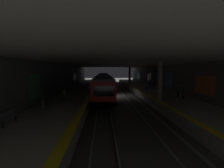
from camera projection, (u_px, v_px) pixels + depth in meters
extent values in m
plane|color=#42423F|center=(116.00, 96.00, 26.01)|extent=(120.00, 120.00, 0.00)
cube|color=gray|center=(132.00, 95.00, 26.18)|extent=(60.00, 0.09, 0.16)
cube|color=gray|center=(124.00, 96.00, 26.10)|extent=(60.00, 0.09, 0.16)
cube|color=gray|center=(107.00, 96.00, 25.92)|extent=(60.00, 0.09, 0.16)
cube|color=gray|center=(99.00, 96.00, 25.83)|extent=(60.00, 0.09, 0.16)
cube|color=#A8A59E|center=(152.00, 93.00, 26.36)|extent=(60.00, 5.30, 1.05)
cube|color=yellow|center=(139.00, 90.00, 26.17)|extent=(60.00, 0.60, 0.01)
cube|color=#A8A59E|center=(79.00, 94.00, 25.57)|extent=(60.00, 5.30, 1.05)
cube|color=yellow|center=(92.00, 90.00, 25.66)|extent=(60.00, 0.60, 0.01)
cube|color=slate|center=(168.00, 80.00, 26.32)|extent=(60.00, 0.50, 5.60)
cube|color=orange|center=(204.00, 85.00, 16.40)|extent=(3.37, 0.06, 2.12)
cube|color=#338CCC|center=(169.00, 80.00, 25.32)|extent=(2.60, 0.06, 2.36)
cube|color=gold|center=(149.00, 77.00, 35.89)|extent=(2.82, 0.06, 1.94)
cube|color=#4CA566|center=(138.00, 75.00, 47.07)|extent=(2.92, 0.06, 2.29)
cube|color=slate|center=(62.00, 81.00, 25.17)|extent=(60.00, 0.50, 5.60)
cube|color=#4CA566|center=(35.00, 87.00, 14.75)|extent=(2.41, 0.06, 2.53)
cube|color=orange|center=(75.00, 77.00, 35.17)|extent=(2.89, 0.06, 1.88)
cube|color=beige|center=(116.00, 63.00, 25.46)|extent=(60.00, 19.40, 0.40)
cylinder|color=gray|center=(160.00, 81.00, 16.83)|extent=(0.56, 0.56, 4.55)
cylinder|color=gray|center=(130.00, 75.00, 36.13)|extent=(0.56, 0.56, 4.55)
cube|color=red|center=(103.00, 85.00, 24.59)|extent=(18.61, 2.80, 2.70)
cube|color=black|center=(103.00, 92.00, 24.70)|extent=(18.61, 2.82, 0.56)
cube|color=black|center=(103.00, 83.00, 24.56)|extent=(17.12, 2.83, 0.90)
cube|color=#47474C|center=(103.00, 77.00, 24.46)|extent=(18.23, 2.58, 0.24)
cube|color=black|center=(104.00, 100.00, 19.66)|extent=(2.20, 1.64, 0.76)
cube|color=black|center=(103.00, 90.00, 29.82)|extent=(2.20, 1.64, 0.76)
cube|color=black|center=(104.00, 91.00, 15.30)|extent=(0.04, 2.24, 1.10)
cylinder|color=silver|center=(110.00, 104.00, 15.47)|extent=(0.04, 0.24, 0.24)
cylinder|color=silver|center=(98.00, 104.00, 15.39)|extent=(0.04, 0.24, 0.24)
cube|color=red|center=(103.00, 79.00, 43.68)|extent=(18.61, 2.80, 2.70)
cube|color=black|center=(103.00, 82.00, 43.78)|extent=(18.61, 2.82, 0.56)
cube|color=black|center=(103.00, 78.00, 43.64)|extent=(17.12, 2.83, 0.90)
cube|color=#47474C|center=(103.00, 74.00, 43.54)|extent=(18.23, 2.58, 0.24)
cube|color=black|center=(103.00, 86.00, 38.74)|extent=(2.20, 1.64, 0.76)
cube|color=black|center=(103.00, 82.00, 48.91)|extent=(2.20, 1.64, 0.76)
cylinder|color=#262628|center=(153.00, 86.00, 30.90)|extent=(0.08, 0.08, 0.42)
cylinder|color=#262628|center=(151.00, 85.00, 32.25)|extent=(0.08, 0.08, 0.42)
cube|color=gray|center=(152.00, 85.00, 31.55)|extent=(1.70, 0.44, 0.08)
cube|color=gray|center=(153.00, 84.00, 31.54)|extent=(1.70, 0.06, 0.40)
cylinder|color=#262628|center=(140.00, 82.00, 41.64)|extent=(0.08, 0.08, 0.42)
cylinder|color=#262628|center=(139.00, 82.00, 42.99)|extent=(0.08, 0.08, 0.42)
cube|color=gray|center=(140.00, 81.00, 42.29)|extent=(1.70, 0.44, 0.08)
cube|color=gray|center=(141.00, 80.00, 42.29)|extent=(1.70, 0.06, 0.40)
cylinder|color=#262628|center=(3.00, 125.00, 8.95)|extent=(0.08, 0.08, 0.42)
cylinder|color=#262628|center=(16.00, 118.00, 10.30)|extent=(0.08, 0.08, 0.42)
cube|color=gray|center=(9.00, 117.00, 9.60)|extent=(1.70, 0.44, 0.08)
cube|color=gray|center=(6.00, 115.00, 9.57)|extent=(1.70, 0.06, 0.40)
cylinder|color=#262628|center=(53.00, 97.00, 18.07)|extent=(0.08, 0.08, 0.42)
cylinder|color=#262628|center=(57.00, 95.00, 19.42)|extent=(0.08, 0.08, 0.42)
cube|color=gray|center=(55.00, 94.00, 18.72)|extent=(1.70, 0.44, 0.08)
cube|color=gray|center=(53.00, 93.00, 18.69)|extent=(1.70, 0.06, 0.40)
cylinder|color=#262628|center=(79.00, 84.00, 36.65)|extent=(0.08, 0.08, 0.42)
cylinder|color=#262628|center=(79.00, 83.00, 38.00)|extent=(0.08, 0.08, 0.42)
cube|color=gray|center=(79.00, 82.00, 37.31)|extent=(1.70, 0.44, 0.08)
cube|color=gray|center=(78.00, 82.00, 37.27)|extent=(1.70, 0.06, 0.40)
cylinder|color=#414141|center=(64.00, 99.00, 16.31)|extent=(0.16, 0.16, 0.77)
cylinder|color=#414141|center=(64.00, 98.00, 16.51)|extent=(0.16, 0.16, 0.77)
cube|color=beige|center=(64.00, 93.00, 16.35)|extent=(0.36, 0.22, 0.55)
cylinder|color=beige|center=(63.00, 93.00, 16.11)|extent=(0.10, 0.10, 0.52)
cylinder|color=beige|center=(65.00, 93.00, 16.60)|extent=(0.10, 0.10, 0.52)
sphere|color=tan|center=(64.00, 89.00, 16.31)|extent=(0.21, 0.21, 0.21)
cylinder|color=black|center=(150.00, 85.00, 30.65)|extent=(0.16, 0.16, 0.85)
cylinder|color=black|center=(150.00, 85.00, 30.85)|extent=(0.16, 0.16, 0.85)
cube|color=#284C93|center=(150.00, 82.00, 30.68)|extent=(0.36, 0.22, 0.60)
cylinder|color=#284C93|center=(150.00, 82.00, 30.44)|extent=(0.10, 0.10, 0.57)
cylinder|color=#284C93|center=(149.00, 82.00, 30.93)|extent=(0.10, 0.10, 0.57)
sphere|color=tan|center=(150.00, 80.00, 30.64)|extent=(0.23, 0.23, 0.23)
cylinder|color=#282828|center=(178.00, 94.00, 18.92)|extent=(0.16, 0.16, 0.88)
cylinder|color=#282828|center=(178.00, 94.00, 19.12)|extent=(0.16, 0.16, 0.88)
cube|color=#2D754C|center=(178.00, 88.00, 18.95)|extent=(0.36, 0.22, 0.62)
cylinder|color=#2D754C|center=(179.00, 89.00, 18.70)|extent=(0.10, 0.10, 0.59)
cylinder|color=#2D754C|center=(177.00, 89.00, 19.20)|extent=(0.10, 0.10, 0.59)
sphere|color=tan|center=(178.00, 85.00, 18.90)|extent=(0.24, 0.24, 0.24)
cylinder|color=#363636|center=(154.00, 87.00, 27.06)|extent=(0.16, 0.16, 0.88)
cylinder|color=#363636|center=(154.00, 87.00, 27.26)|extent=(0.16, 0.16, 0.88)
cube|color=#333338|center=(154.00, 83.00, 27.09)|extent=(0.36, 0.22, 0.62)
cylinder|color=#333338|center=(154.00, 83.00, 26.84)|extent=(0.10, 0.10, 0.59)
cylinder|color=#333338|center=(153.00, 83.00, 27.34)|extent=(0.10, 0.10, 0.59)
sphere|color=tan|center=(154.00, 81.00, 27.04)|extent=(0.24, 0.24, 0.24)
cube|color=navy|center=(147.00, 89.00, 25.98)|extent=(0.39, 0.21, 0.57)
cylinder|color=#333333|center=(147.00, 86.00, 25.94)|extent=(0.02, 0.02, 0.30)
cube|color=maroon|center=(183.00, 97.00, 18.11)|extent=(0.30, 0.20, 0.40)
cylinder|color=#595B5E|center=(43.00, 105.00, 13.29)|extent=(0.44, 0.44, 0.85)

